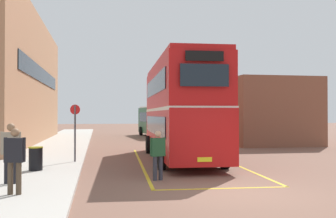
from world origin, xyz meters
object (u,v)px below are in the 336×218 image
Objects in this scene: pedestrian_boarding at (158,152)px; litter_bin at (36,159)px; pedestrian_waiting_far at (15,156)px; double_decker_bus at (180,108)px; single_deck_bus at (158,120)px; bus_stop_sign at (75,127)px; pedestrian_waiting_near at (11,148)px.

litter_bin is (-4.26, 2.13, -0.38)m from pedestrian_boarding.
pedestrian_waiting_far is 4.47m from litter_bin.
double_decker_bus reaches higher than litter_bin.
single_deck_bus is at bearing 84.38° from double_decker_bus.
bus_stop_sign is at bearing -108.35° from single_deck_bus.
litter_bin is at bearing 91.85° from pedestrian_waiting_far.
pedestrian_waiting_far is at bearing -99.25° from bus_stop_sign.
litter_bin is (-6.24, -3.56, -1.94)m from double_decker_bus.
double_decker_bus is 6.22m from pedestrian_boarding.
pedestrian_boarding is at bearing 29.30° from pedestrian_waiting_far.
single_deck_bus is 28.95m from pedestrian_waiting_far.
double_decker_bus is at bearing 11.81° from bus_stop_sign.
single_deck_bus reaches higher than litter_bin.
double_decker_bus is at bearing 43.96° from pedestrian_waiting_near.
double_decker_bus is 6.57× the size of pedestrian_boarding.
double_decker_bus reaches higher than pedestrian_waiting_near.
single_deck_bus is 5.38× the size of pedestrian_boarding.
pedestrian_waiting_near is at bearing -106.69° from bus_stop_sign.
pedestrian_waiting_near is (-4.56, -0.63, 0.24)m from pedestrian_boarding.
pedestrian_waiting_near is 5.53m from bus_stop_sign.
double_decker_bus is at bearing 52.65° from pedestrian_waiting_far.
double_decker_bus is 19.93m from single_deck_bus.
double_decker_bus reaches higher than single_deck_bus.
litter_bin is at bearing 83.67° from pedestrian_waiting_near.
litter_bin is 0.35× the size of bus_stop_sign.
pedestrian_boarding is 4.61m from pedestrian_waiting_near.
double_decker_bus is 4.36× the size of bus_stop_sign.
pedestrian_waiting_near is 1.05× the size of pedestrian_waiting_far.
bus_stop_sign reaches higher than pedestrian_boarding.
pedestrian_boarding is at bearing 7.88° from pedestrian_waiting_near.
pedestrian_waiting_near is at bearing -96.33° from litter_bin.
pedestrian_boarding is 0.92× the size of pedestrian_waiting_near.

